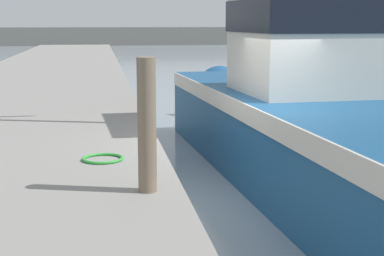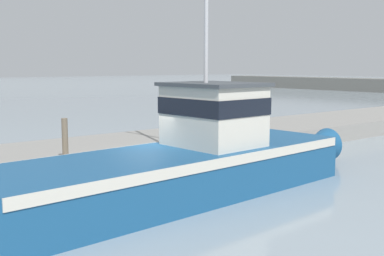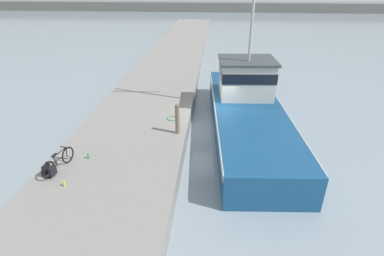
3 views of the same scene
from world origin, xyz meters
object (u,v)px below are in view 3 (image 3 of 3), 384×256
water_bottle_on_curb (64,184)px  water_bottle_by_bike (88,156)px  fishing_boat_main (246,107)px  bicycle_touring (55,164)px  mooring_post (177,119)px

water_bottle_on_curb → water_bottle_by_bike: water_bottle_by_bike is taller
fishing_boat_main → water_bottle_by_bike: 8.82m
water_bottle_on_curb → bicycle_touring: bearing=129.7°
bicycle_touring → water_bottle_on_curb: bicycle_touring is taller
bicycle_touring → water_bottle_by_bike: 1.35m
water_bottle_on_curb → mooring_post: bearing=50.9°
fishing_boat_main → mooring_post: 4.55m
fishing_boat_main → mooring_post: bearing=-144.8°
water_bottle_on_curb → water_bottle_by_bike: (0.16, 1.86, 0.01)m
water_bottle_by_bike → fishing_boat_main: bearing=37.7°
water_bottle_on_curb → water_bottle_by_bike: 1.87m
water_bottle_by_bike → bicycle_touring: bearing=-130.4°
bicycle_touring → water_bottle_on_curb: (0.71, -0.85, -0.23)m
fishing_boat_main → mooring_post: fishing_boat_main is taller
fishing_boat_main → mooring_post: (-3.54, -2.83, 0.47)m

